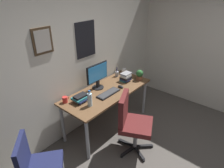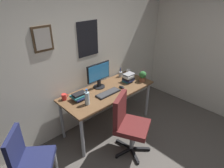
# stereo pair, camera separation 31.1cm
# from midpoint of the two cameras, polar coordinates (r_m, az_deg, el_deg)

# --- Properties ---
(wall_back) EXTENTS (4.40, 0.10, 2.60)m
(wall_back) POSITION_cam_midpoint_polar(r_m,az_deg,el_deg) (3.14, -13.78, 7.54)
(wall_back) COLOR silver
(wall_back) RESTS_ON ground_plane
(desk) EXTENTS (1.64, 0.69, 0.74)m
(desk) POSITION_cam_midpoint_polar(r_m,az_deg,el_deg) (3.28, -4.06, -3.12)
(desk) COLOR brown
(desk) RESTS_ON ground_plane
(office_chair) EXTENTS (0.62, 0.62, 0.95)m
(office_chair) POSITION_cam_midpoint_polar(r_m,az_deg,el_deg) (2.90, 2.60, -10.90)
(office_chair) COLOR #591E1E
(office_chair) RESTS_ON ground_plane
(side_chair) EXTENTS (0.59, 0.59, 0.88)m
(side_chair) POSITION_cam_midpoint_polar(r_m,az_deg,el_deg) (2.57, -24.77, -21.01)
(side_chair) COLOR #1E234C
(side_chair) RESTS_ON ground_plane
(monitor) EXTENTS (0.46, 0.20, 0.43)m
(monitor) POSITION_cam_midpoint_polar(r_m,az_deg,el_deg) (3.23, -7.10, 2.59)
(monitor) COLOR black
(monitor) RESTS_ON desk
(keyboard) EXTENTS (0.43, 0.15, 0.03)m
(keyboard) POSITION_cam_midpoint_polar(r_m,az_deg,el_deg) (3.13, -3.86, -2.83)
(keyboard) COLOR black
(keyboard) RESTS_ON desk
(computer_mouse) EXTENTS (0.06, 0.11, 0.04)m
(computer_mouse) POSITION_cam_midpoint_polar(r_m,az_deg,el_deg) (3.31, -0.09, -0.84)
(computer_mouse) COLOR black
(computer_mouse) RESTS_ON desk
(water_bottle) EXTENTS (0.07, 0.07, 0.25)m
(water_bottle) POSITION_cam_midpoint_polar(r_m,az_deg,el_deg) (2.82, -9.75, -4.60)
(water_bottle) COLOR silver
(water_bottle) RESTS_ON desk
(coffee_mug_near) EXTENTS (0.13, 0.09, 0.10)m
(coffee_mug_near) POSITION_cam_midpoint_polar(r_m,az_deg,el_deg) (3.83, 1.30, 3.75)
(coffee_mug_near) COLOR white
(coffee_mug_near) RESTS_ON desk
(coffee_mug_far) EXTENTS (0.11, 0.08, 0.10)m
(coffee_mug_far) POSITION_cam_midpoint_polar(r_m,az_deg,el_deg) (3.01, -16.58, -4.52)
(coffee_mug_far) COLOR red
(coffee_mug_far) RESTS_ON desk
(potted_plant) EXTENTS (0.13, 0.13, 0.20)m
(potted_plant) POSITION_cam_midpoint_polar(r_m,az_deg,el_deg) (3.56, 5.65, 2.71)
(potted_plant) COLOR brown
(potted_plant) RESTS_ON desk
(pen_cup) EXTENTS (0.07, 0.07, 0.20)m
(pen_cup) POSITION_cam_midpoint_polar(r_m,az_deg,el_deg) (3.71, -0.96, 3.02)
(pen_cup) COLOR #9EA0A5
(pen_cup) RESTS_ON desk
(book_stack_left) EXTENTS (0.23, 0.18, 0.11)m
(book_stack_left) POSITION_cam_midpoint_polar(r_m,az_deg,el_deg) (2.98, -12.37, -4.17)
(book_stack_left) COLOR silver
(book_stack_left) RESTS_ON desk
(book_stack_right) EXTENTS (0.21, 0.17, 0.15)m
(book_stack_right) POSITION_cam_midpoint_polar(r_m,az_deg,el_deg) (3.52, 1.56, 2.00)
(book_stack_right) COLOR #26727A
(book_stack_right) RESTS_ON desk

